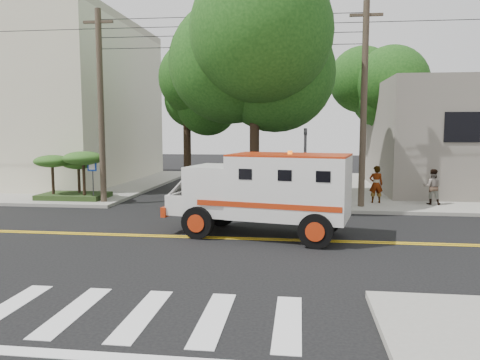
# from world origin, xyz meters

# --- Properties ---
(ground) EXTENTS (100.00, 100.00, 0.00)m
(ground) POSITION_xyz_m (0.00, 0.00, 0.00)
(ground) COLOR black
(ground) RESTS_ON ground
(sidewalk_ne) EXTENTS (17.00, 17.00, 0.15)m
(sidewalk_ne) POSITION_xyz_m (13.50, 13.50, 0.07)
(sidewalk_ne) COLOR gray
(sidewalk_ne) RESTS_ON ground
(sidewalk_nw) EXTENTS (17.00, 17.00, 0.15)m
(sidewalk_nw) POSITION_xyz_m (-13.50, 13.50, 0.07)
(sidewalk_nw) COLOR gray
(sidewalk_nw) RESTS_ON ground
(building_left) EXTENTS (16.00, 14.00, 10.00)m
(building_left) POSITION_xyz_m (-15.50, 15.00, 5.15)
(building_left) COLOR beige
(building_left) RESTS_ON sidewalk_nw
(utility_pole_left) EXTENTS (0.28, 0.28, 9.00)m
(utility_pole_left) POSITION_xyz_m (-5.60, 6.00, 4.50)
(utility_pole_left) COLOR #382D23
(utility_pole_left) RESTS_ON ground
(utility_pole_right) EXTENTS (0.28, 0.28, 9.00)m
(utility_pole_right) POSITION_xyz_m (6.30, 6.20, 4.50)
(utility_pole_right) COLOR #382D23
(utility_pole_right) RESTS_ON ground
(tree_main) EXTENTS (6.08, 5.70, 9.85)m
(tree_main) POSITION_xyz_m (1.94, 6.21, 7.20)
(tree_main) COLOR black
(tree_main) RESTS_ON ground
(tree_left) EXTENTS (4.48, 4.20, 7.70)m
(tree_left) POSITION_xyz_m (-2.68, 11.79, 5.73)
(tree_left) COLOR black
(tree_left) RESTS_ON ground
(tree_right) EXTENTS (4.80, 4.50, 8.20)m
(tree_right) POSITION_xyz_m (8.84, 15.77, 6.09)
(tree_right) COLOR black
(tree_right) RESTS_ON ground
(traffic_signal) EXTENTS (0.15, 0.18, 3.60)m
(traffic_signal) POSITION_xyz_m (3.80, 5.60, 2.23)
(traffic_signal) COLOR #3F3F42
(traffic_signal) RESTS_ON ground
(accessibility_sign) EXTENTS (0.45, 0.10, 2.02)m
(accessibility_sign) POSITION_xyz_m (-6.20, 6.17, 1.37)
(accessibility_sign) COLOR #3F3F42
(accessibility_sign) RESTS_ON ground
(palm_planter) EXTENTS (3.52, 2.63, 2.36)m
(palm_planter) POSITION_xyz_m (-7.44, 6.62, 1.65)
(palm_planter) COLOR #1E3314
(palm_planter) RESTS_ON sidewalk_nw
(armored_truck) EXTENTS (6.37, 3.40, 2.76)m
(armored_truck) POSITION_xyz_m (2.49, 0.49, 1.57)
(armored_truck) COLOR silver
(armored_truck) RESTS_ON ground
(pedestrian_a) EXTENTS (0.65, 0.44, 1.73)m
(pedestrian_a) POSITION_xyz_m (7.09, 7.27, 1.01)
(pedestrian_a) COLOR gray
(pedestrian_a) RESTS_ON sidewalk_ne
(pedestrian_b) EXTENTS (0.88, 0.74, 1.62)m
(pedestrian_b) POSITION_xyz_m (9.55, 7.09, 0.96)
(pedestrian_b) COLOR gray
(pedestrian_b) RESTS_ON sidewalk_ne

